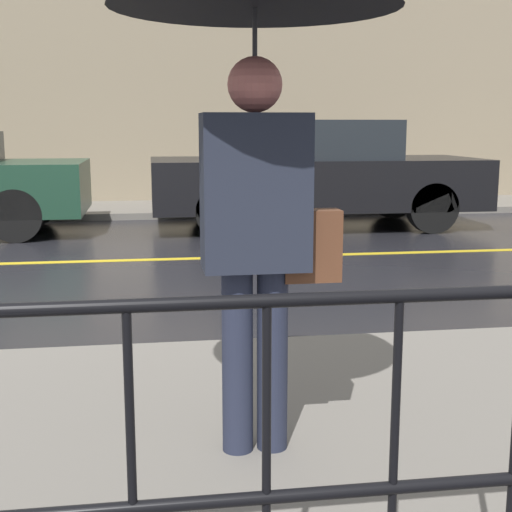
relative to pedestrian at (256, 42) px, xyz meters
The scene contains 6 objects.
ground_plane 5.55m from the pedestrian, 103.00° to the left, with size 80.00×80.00×0.00m, color black.
sidewalk_far 9.83m from the pedestrian, 97.00° to the left, with size 28.00×2.00×0.11m.
lane_marking 5.54m from the pedestrian, 103.00° to the left, with size 25.20×0.12×0.01m.
building_storefront 10.86m from the pedestrian, 96.26° to the left, with size 28.00×0.30×5.57m.
pedestrian is the anchor object (origin of this frame).
car_black 7.74m from the pedestrian, 75.26° to the left, with size 4.80×1.90×1.57m.
Camera 1 is at (0.75, -7.98, 1.49)m, focal length 50.00 mm.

